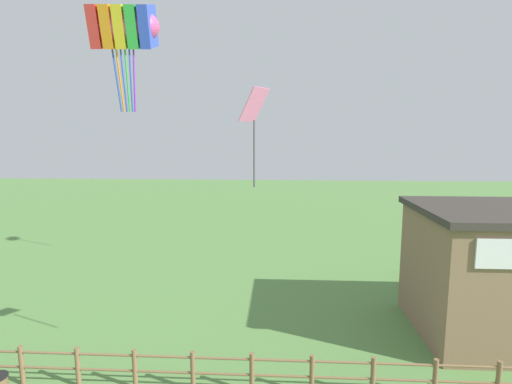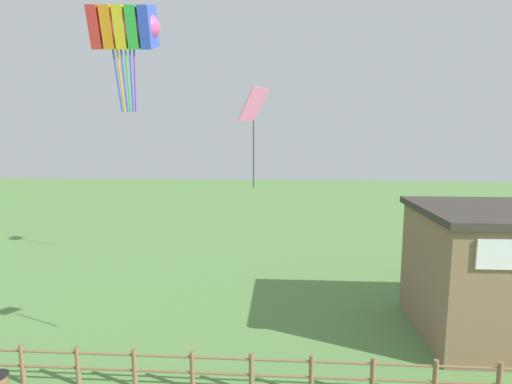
{
  "view_description": "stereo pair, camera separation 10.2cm",
  "coord_description": "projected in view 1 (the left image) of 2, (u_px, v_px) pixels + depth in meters",
  "views": [
    {
      "loc": [
        0.7,
        -2.49,
        7.2
      ],
      "look_at": [
        0.0,
        9.78,
        5.41
      ],
      "focal_mm": 28.0,
      "sensor_mm": 36.0,
      "label": 1
    },
    {
      "loc": [
        0.81,
        -2.48,
        7.2
      ],
      "look_at": [
        0.0,
        9.78,
        5.41
      ],
      "focal_mm": 28.0,
      "sensor_mm": 36.0,
      "label": 2
    }
  ],
  "objects": [
    {
      "name": "wooden_fence",
      "position": [
        252.0,
        371.0,
        11.13
      ],
      "size": [
        20.16,
        0.14,
        1.17
      ],
      "color": "brown",
      "rests_on": "ground_plane"
    },
    {
      "name": "kite_rainbow_parafoil",
      "position": [
        124.0,
        27.0,
        12.75
      ],
      "size": [
        2.4,
        1.73,
        3.49
      ],
      "color": "#E54C8C"
    },
    {
      "name": "kite_pink_diamond",
      "position": [
        254.0,
        117.0,
        10.35
      ],
      "size": [
        0.81,
        0.86,
        2.57
      ],
      "color": "pink"
    }
  ]
}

